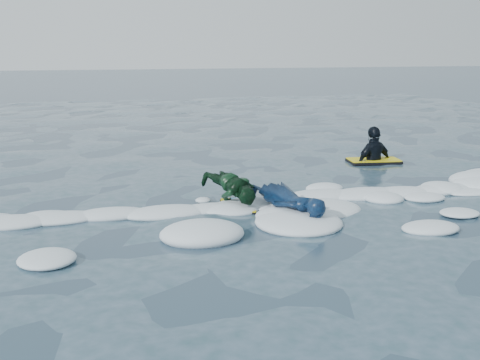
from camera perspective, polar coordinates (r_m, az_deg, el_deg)
The scene contains 5 objects.
ground at distance 7.66m, azimuth -0.88°, elevation -5.81°, with size 120.00×120.00×0.00m, color #1B2841.
foam_band at distance 8.62m, azimuth -2.66°, elevation -3.72°, with size 12.00×3.10×0.30m, color white, non-canonical shape.
prone_woman_unit at distance 8.77m, azimuth 4.83°, elevation -2.04°, with size 0.92×1.68×0.41m.
prone_child_unit at distance 9.25m, azimuth -0.54°, elevation -0.91°, with size 0.81×1.37×0.51m.
waiting_rider_unit at distance 13.06m, azimuth 12.55°, elevation 1.47°, with size 1.16×0.75×1.63m.
Camera 1 is at (-1.87, -7.03, 2.41)m, focal length 45.00 mm.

